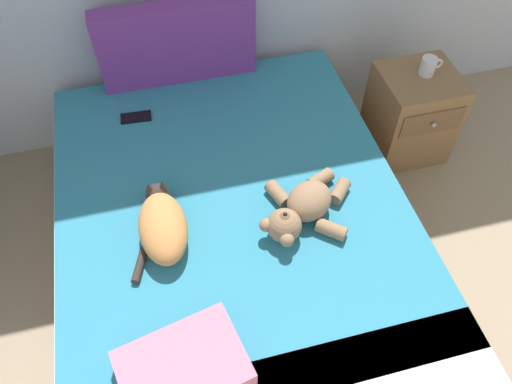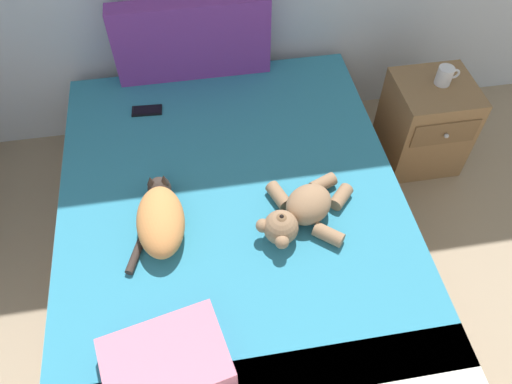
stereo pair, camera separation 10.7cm
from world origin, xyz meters
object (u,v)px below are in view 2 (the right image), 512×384
(patterned_cushion, at_px, (192,40))
(throw_pillow, at_px, (166,363))
(teddy_bear, at_px, (301,212))
(cell_phone, at_px, (147,110))
(bed, at_px, (235,235))
(cat, at_px, (160,218))
(mug, at_px, (445,76))
(nightstand, at_px, (425,124))

(patterned_cushion, height_order, throw_pillow, patterned_cushion)
(teddy_bear, xyz_separation_m, cell_phone, (-0.60, 0.78, -0.06))
(bed, xyz_separation_m, cat, (-0.30, -0.07, 0.31))
(cell_phone, xyz_separation_m, mug, (1.49, -0.09, 0.09))
(teddy_bear, distance_m, nightstand, 1.12)
(bed, relative_size, nightstand, 3.81)
(teddy_bear, relative_size, nightstand, 0.87)
(throw_pillow, xyz_separation_m, nightstand, (1.43, 1.18, -0.26))
(cell_phone, bearing_deg, throw_pillow, -88.54)
(cell_phone, relative_size, throw_pillow, 0.38)
(bed, xyz_separation_m, cell_phone, (-0.34, 0.65, 0.24))
(patterned_cushion, relative_size, teddy_bear, 1.76)
(teddy_bear, relative_size, cell_phone, 2.93)
(bed, relative_size, patterned_cushion, 2.50)
(cat, bearing_deg, cell_phone, 93.44)
(patterned_cushion, distance_m, teddy_bear, 1.10)
(throw_pillow, xyz_separation_m, mug, (1.46, 1.20, 0.04))
(nightstand, bearing_deg, throw_pillow, -140.44)
(patterned_cushion, bearing_deg, throw_pillow, -98.54)
(cat, bearing_deg, throw_pillow, -91.01)
(patterned_cushion, bearing_deg, bed, -85.24)
(throw_pillow, relative_size, nightstand, 0.78)
(cat, distance_m, teddy_bear, 0.56)
(nightstand, bearing_deg, patterned_cushion, 162.58)
(mug, bearing_deg, throw_pillow, -140.51)
(cell_phone, distance_m, mug, 1.50)
(teddy_bear, height_order, cell_phone, teddy_bear)
(bed, relative_size, cat, 4.64)
(teddy_bear, bearing_deg, cat, 174.24)
(bed, xyz_separation_m, patterned_cushion, (-0.08, 0.91, 0.44))
(cat, bearing_deg, patterned_cushion, 77.13)
(cell_phone, distance_m, nightstand, 1.49)
(nightstand, bearing_deg, mug, 36.18)
(bed, height_order, patterned_cushion, patterned_cushion)
(bed, bearing_deg, nightstand, 25.26)
(cat, relative_size, throw_pillow, 1.06)
(cat, height_order, teddy_bear, same)
(cell_phone, height_order, nightstand, nightstand)
(cell_phone, bearing_deg, bed, -62.03)
(bed, height_order, cat, cat)
(bed, distance_m, throw_pillow, 0.78)
(throw_pillow, bearing_deg, mug, 39.49)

